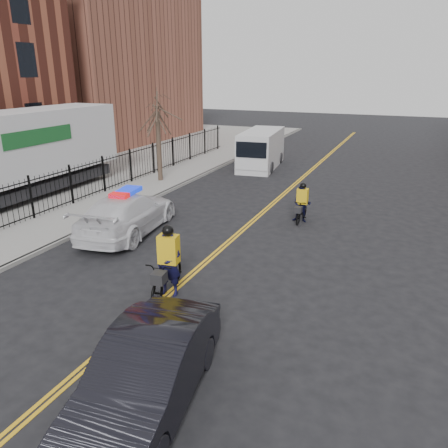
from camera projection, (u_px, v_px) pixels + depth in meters
ground at (199, 268)px, 14.93m from camera, size 120.00×120.00×0.00m
center_line_left at (269, 205)px, 21.88m from camera, size 0.10×60.00×0.01m
center_line_right at (272, 206)px, 21.82m from camera, size 0.10×60.00×0.01m
sidewalk at (144, 189)px, 24.65m from camera, size 3.00×60.00×0.15m
curb at (167, 192)px, 24.09m from camera, size 0.20×60.00×0.15m
iron_fence at (120, 171)px, 24.91m from camera, size 0.12×28.00×2.00m
lot_pad at (8, 174)px, 28.64m from camera, size 18.00×60.00×0.02m
warehouse_far at (96, 64)px, 42.04m from camera, size 14.00×18.00×14.00m
street_tree at (158, 123)px, 25.27m from camera, size 3.20×3.20×4.80m
police_cruiser at (128, 213)px, 17.96m from camera, size 3.13×6.03×1.83m
dark_sedan at (147, 374)px, 8.50m from camera, size 2.51×5.13×1.62m
cargo_van at (261, 150)px, 30.10m from camera, size 2.85×6.21×2.51m
semi_trailer at (1, 154)px, 21.31m from camera, size 2.99×14.42×4.49m
cyclist_near at (169, 271)px, 12.96m from camera, size 1.11×2.35×2.21m
cyclist_far at (302, 207)px, 19.32m from camera, size 0.80×1.77×1.79m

